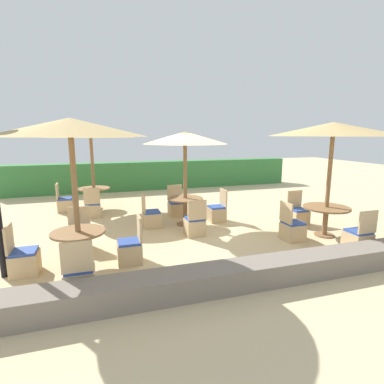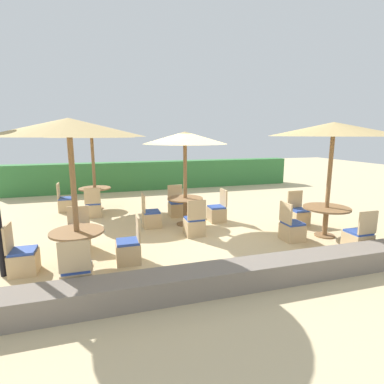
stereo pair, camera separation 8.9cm
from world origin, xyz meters
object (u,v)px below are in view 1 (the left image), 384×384
at_px(patio_chair_front_left_north, 80,238).
at_px(patio_chair_center_east, 217,212).
at_px(parasol_front_right, 333,130).
at_px(patio_chair_center_south, 195,225).
at_px(patio_chair_back_left_west, 65,204).
at_px(patio_chair_front_left_east, 130,250).
at_px(round_table_front_right, 326,213).
at_px(patio_chair_front_right_south, 358,239).
at_px(patio_chair_front_right_north, 298,215).
at_px(parasol_front_left, 70,128).
at_px(parasol_back_left, 90,133).
at_px(round_table_front_left, 79,240).
at_px(patio_chair_center_west, 151,218).
at_px(patio_chair_front_left_west, 24,260).
at_px(patio_chair_front_left_south, 80,278).
at_px(patio_chair_center_north, 176,207).
at_px(patio_chair_back_left_south, 93,209).
at_px(round_table_center, 185,204).
at_px(patio_chair_front_right_west, 292,229).
at_px(round_table_back_left, 94,193).
at_px(parasol_center, 185,138).

bearing_deg(patio_chair_front_left_north, patio_chair_center_east, -162.39).
distance_m(patio_chair_center_east, parasol_front_right, 3.69).
bearing_deg(patio_chair_center_south, patio_chair_back_left_west, 133.76).
bearing_deg(patio_chair_center_east, patio_chair_front_left_east, 128.51).
bearing_deg(round_table_front_right, patio_chair_center_east, 136.76).
distance_m(patio_chair_front_right_south, patio_chair_front_right_north, 2.02).
height_order(round_table_front_right, parasol_front_left, parasol_front_left).
relative_size(parasol_back_left, round_table_front_left, 2.86).
distance_m(patio_chair_back_left_west, round_table_front_right, 7.81).
distance_m(patio_chair_center_west, patio_chair_center_east, 1.92).
height_order(patio_chair_front_left_west, patio_chair_front_left_south, same).
bearing_deg(patio_chair_center_north, patio_chair_back_left_south, -13.40).
bearing_deg(parasol_front_left, round_table_front_left, 0.00).
relative_size(round_table_center, patio_chair_center_south, 1.05).
relative_size(patio_chair_back_left_west, round_table_front_left, 0.95).
xyz_separation_m(patio_chair_back_left_west, patio_chair_front_right_south, (6.40, -5.48, 0.00)).
distance_m(patio_chair_back_left_west, patio_chair_front_left_north, 3.72).
height_order(patio_chair_center_west, patio_chair_back_left_west, same).
relative_size(patio_chair_center_north, patio_chair_front_right_west, 1.00).
distance_m(patio_chair_center_north, patio_chair_center_east, 1.35).
xyz_separation_m(patio_chair_center_south, round_table_back_left, (-2.40, 3.51, 0.30)).
distance_m(parasol_center, patio_chair_front_right_west, 3.54).
distance_m(patio_chair_center_east, patio_chair_front_left_east, 3.44).
bearing_deg(patio_chair_front_right_west, patio_chair_center_west, -123.40).
bearing_deg(patio_chair_front_left_south, parasol_front_left, 92.79).
bearing_deg(patio_chair_back_left_west, round_table_front_right, 55.14).
distance_m(parasol_back_left, round_table_front_left, 5.05).
height_order(patio_chair_center_north, patio_chair_back_left_west, same).
relative_size(patio_chair_center_north, patio_chair_back_left_west, 1.00).
xyz_separation_m(round_table_back_left, patio_chair_back_left_west, (-0.93, -0.03, -0.30)).
xyz_separation_m(parasol_front_left, patio_chair_front_left_north, (-0.05, 0.95, -2.32)).
height_order(patio_chair_center_north, patio_chair_front_right_north, same).
bearing_deg(round_table_center, patio_chair_front_right_south, -43.97).
height_order(patio_chair_back_left_west, patio_chair_front_right_west, same).
relative_size(patio_chair_back_left_south, patio_chair_front_left_east, 1.00).
distance_m(parasol_center, patio_chair_center_east, 2.32).
distance_m(patio_chair_center_south, patio_chair_center_north, 1.92).
xyz_separation_m(round_table_center, patio_chair_center_east, (0.97, 0.05, -0.32)).
xyz_separation_m(round_table_front_left, patio_chair_front_left_west, (-0.95, 0.04, -0.29)).
height_order(patio_chair_back_left_south, patio_chair_back_left_west, same).
xyz_separation_m(patio_chair_back_left_west, patio_chair_front_left_south, (0.75, -5.60, 0.00)).
height_order(parasol_center, patio_chair_front_right_north, parasol_center).
bearing_deg(patio_chair_center_east, patio_chair_front_left_west, 114.44).
relative_size(parasol_back_left, parasol_front_right, 0.94).
height_order(round_table_center, patio_chair_front_left_north, patio_chair_front_left_north).
bearing_deg(patio_chair_back_left_west, round_table_center, 52.79).
bearing_deg(patio_chair_back_left_south, patio_chair_front_right_west, -37.68).
bearing_deg(patio_chair_front_left_north, round_table_back_left, -94.37).
distance_m(patio_chair_front_right_south, round_table_front_left, 5.77).
relative_size(patio_chair_center_west, patio_chair_front_left_west, 1.00).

